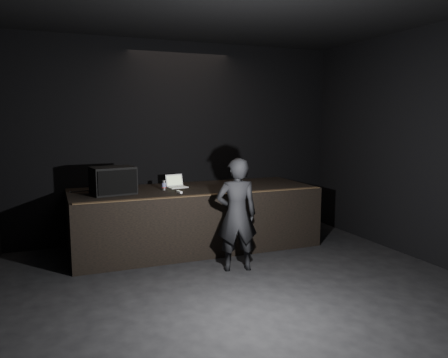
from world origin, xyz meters
TOP-DOWN VIEW (x-y plane):
  - ground at (0.00, 0.00)m, footprint 7.00×7.00m
  - room_walls at (0.00, 0.00)m, footprint 6.10×7.10m
  - stage_riser at (0.00, 2.73)m, footprint 4.00×1.50m
  - riser_lip at (0.00, 2.02)m, footprint 3.92×0.10m
  - stage_monitor at (-1.32, 2.64)m, footprint 0.69×0.55m
  - cable at (-1.52, 3.09)m, footprint 0.85×0.13m
  - laptop at (-0.25, 2.94)m, footprint 0.35×0.32m
  - beer_can at (-0.51, 2.72)m, footprint 0.07×0.07m
  - plastic_cup at (0.93, 2.89)m, footprint 0.07×0.07m
  - wii_remote at (-0.35, 2.38)m, footprint 0.06×0.17m
  - person at (0.20, 1.42)m, footprint 0.65×0.49m

SIDE VIEW (x-z plane):
  - ground at x=0.00m, z-range 0.00..0.00m
  - stage_riser at x=0.00m, z-range 0.00..1.00m
  - person at x=0.20m, z-range 0.00..1.61m
  - riser_lip at x=0.00m, z-range 1.00..1.01m
  - cable at x=-1.52m, z-range 1.00..1.02m
  - wii_remote at x=-0.35m, z-range 1.00..1.03m
  - plastic_cup at x=0.93m, z-range 1.00..1.09m
  - laptop at x=-0.25m, z-range 0.95..1.16m
  - beer_can at x=-0.51m, z-range 1.00..1.16m
  - stage_monitor at x=-1.32m, z-range 1.00..1.42m
  - room_walls at x=0.00m, z-range 0.26..3.78m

